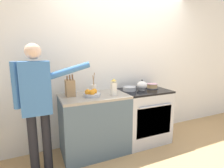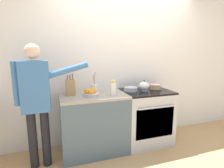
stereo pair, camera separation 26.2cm
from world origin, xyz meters
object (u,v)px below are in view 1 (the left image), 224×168
at_px(stove_range, 143,115).
at_px(mixing_bowl, 129,89).
at_px(knife_block, 70,88).
at_px(person_baker, 37,98).
at_px(fruit_bowl, 91,93).
at_px(milk_carton, 114,88).
at_px(layer_cake, 152,86).
at_px(utensil_crock, 94,88).
at_px(tea_kettle, 142,85).

relative_size(stove_range, mixing_bowl, 3.98).
xyz_separation_m(knife_block, person_baker, (-0.44, -0.25, -0.05)).
bearing_deg(mixing_bowl, fruit_bowl, -171.33).
bearing_deg(milk_carton, knife_block, 158.15).
bearing_deg(mixing_bowl, layer_cake, -0.44).
xyz_separation_m(stove_range, utensil_crock, (-0.84, 0.13, 0.52)).
height_order(fruit_bowl, milk_carton, milk_carton).
height_order(tea_kettle, knife_block, knife_block).
bearing_deg(knife_block, mixing_bowl, -2.75).
bearing_deg(mixing_bowl, knife_block, 177.25).
bearing_deg(layer_cake, knife_block, 177.99).
xyz_separation_m(stove_range, layer_cake, (0.20, 0.05, 0.49)).
bearing_deg(utensil_crock, tea_kettle, -7.68).
xyz_separation_m(layer_cake, milk_carton, (-0.82, -0.18, 0.08)).
height_order(stove_range, mixing_bowl, mixing_bowl).
bearing_deg(utensil_crock, milk_carton, -50.55).
height_order(utensil_crock, fruit_bowl, utensil_crock).
relative_size(knife_block, milk_carton, 1.29).
height_order(mixing_bowl, milk_carton, milk_carton).
distance_m(utensil_crock, person_baker, 0.85).
distance_m(knife_block, fruit_bowl, 0.32).
bearing_deg(utensil_crock, fruit_bowl, -117.46).
relative_size(mixing_bowl, milk_carton, 0.92).
relative_size(tea_kettle, utensil_crock, 0.68).
distance_m(mixing_bowl, utensil_crock, 0.59).
xyz_separation_m(tea_kettle, fruit_bowl, (-0.90, -0.07, -0.03)).
bearing_deg(knife_block, milk_carton, -21.85).
height_order(layer_cake, utensil_crock, utensil_crock).
bearing_deg(tea_kettle, stove_range, -33.09).
height_order(tea_kettle, mixing_bowl, tea_kettle).
bearing_deg(utensil_crock, person_baker, -161.02).
relative_size(stove_range, knife_block, 2.83).
height_order(knife_block, person_baker, person_baker).
bearing_deg(person_baker, knife_block, 42.05).
bearing_deg(tea_kettle, person_baker, -174.07).
height_order(milk_carton, person_baker, person_baker).
relative_size(tea_kettle, person_baker, 0.13).
relative_size(layer_cake, tea_kettle, 1.04).
xyz_separation_m(mixing_bowl, utensil_crock, (-0.59, 0.08, 0.04)).
height_order(layer_cake, mixing_bowl, layer_cake).
height_order(fruit_bowl, person_baker, person_baker).
bearing_deg(fruit_bowl, tea_kettle, 4.48).
bearing_deg(milk_carton, person_baker, -179.28).
relative_size(utensil_crock, person_baker, 0.19).
bearing_deg(stove_range, mixing_bowl, 167.98).
height_order(mixing_bowl, fruit_bowl, fruit_bowl).
relative_size(stove_range, tea_kettle, 4.22).
bearing_deg(knife_block, person_baker, -150.77).
xyz_separation_m(mixing_bowl, knife_block, (-0.95, 0.05, 0.08)).
distance_m(knife_block, person_baker, 0.51).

